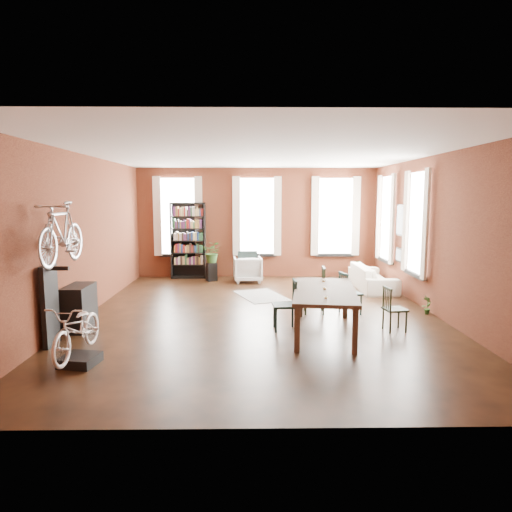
{
  "coord_description": "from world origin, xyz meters",
  "views": [
    {
      "loc": [
        -0.24,
        -8.92,
        2.37
      ],
      "look_at": [
        -0.09,
        0.6,
        1.13
      ],
      "focal_mm": 32.0,
      "sensor_mm": 36.0,
      "label": 1
    }
  ],
  "objects_px": {
    "dining_table": "(324,311)",
    "cream_sofa": "(373,273)",
    "dining_chair_a": "(285,305)",
    "console_table": "(79,307)",
    "white_armchair": "(248,268)",
    "bookshelf": "(188,241)",
    "dining_chair_b": "(314,290)",
    "bicycle_floor": "(77,305)",
    "bike_trainer": "(80,360)",
    "dining_chair_c": "(395,309)",
    "dining_chair_d": "(350,293)",
    "plant_stand": "(212,272)"
  },
  "relations": [
    {
      "from": "dining_table",
      "to": "cream_sofa",
      "type": "bearing_deg",
      "value": 71.58
    },
    {
      "from": "dining_chair_a",
      "to": "console_table",
      "type": "relative_size",
      "value": 1.13
    },
    {
      "from": "console_table",
      "to": "white_armchair",
      "type": "bearing_deg",
      "value": 56.65
    },
    {
      "from": "dining_chair_a",
      "to": "bookshelf",
      "type": "relative_size",
      "value": 0.41
    },
    {
      "from": "dining_chair_b",
      "to": "bicycle_floor",
      "type": "distance_m",
      "value": 4.71
    },
    {
      "from": "bike_trainer",
      "to": "console_table",
      "type": "distance_m",
      "value": 1.91
    },
    {
      "from": "console_table",
      "to": "bicycle_floor",
      "type": "bearing_deg",
      "value": -70.26
    },
    {
      "from": "white_armchair",
      "to": "cream_sofa",
      "type": "distance_m",
      "value": 3.4
    },
    {
      "from": "dining_chair_a",
      "to": "cream_sofa",
      "type": "height_order",
      "value": "dining_chair_a"
    },
    {
      "from": "dining_chair_c",
      "to": "cream_sofa",
      "type": "bearing_deg",
      "value": -17.15
    },
    {
      "from": "dining_chair_d",
      "to": "bike_trainer",
      "type": "height_order",
      "value": "dining_chair_d"
    },
    {
      "from": "plant_stand",
      "to": "bicycle_floor",
      "type": "relative_size",
      "value": 0.36
    },
    {
      "from": "white_armchair",
      "to": "bike_trainer",
      "type": "height_order",
      "value": "white_armchair"
    },
    {
      "from": "dining_chair_a",
      "to": "dining_chair_b",
      "type": "bearing_deg",
      "value": 147.03
    },
    {
      "from": "dining_table",
      "to": "dining_chair_b",
      "type": "height_order",
      "value": "dining_chair_b"
    },
    {
      "from": "plant_stand",
      "to": "console_table",
      "type": "bearing_deg",
      "value": -112.9
    },
    {
      "from": "dining_chair_d",
      "to": "plant_stand",
      "type": "relative_size",
      "value": 1.62
    },
    {
      "from": "bookshelf",
      "to": "cream_sofa",
      "type": "relative_size",
      "value": 1.06
    },
    {
      "from": "dining_chair_c",
      "to": "cream_sofa",
      "type": "height_order",
      "value": "cream_sofa"
    },
    {
      "from": "dining_table",
      "to": "dining_chair_d",
      "type": "height_order",
      "value": "dining_chair_d"
    },
    {
      "from": "dining_chair_c",
      "to": "console_table",
      "type": "height_order",
      "value": "console_table"
    },
    {
      "from": "dining_chair_a",
      "to": "dining_chair_c",
      "type": "xyz_separation_m",
      "value": [
        1.95,
        -0.09,
        -0.06
      ]
    },
    {
      "from": "dining_chair_b",
      "to": "bookshelf",
      "type": "height_order",
      "value": "bookshelf"
    },
    {
      "from": "dining_table",
      "to": "dining_chair_c",
      "type": "bearing_deg",
      "value": 12.95
    },
    {
      "from": "console_table",
      "to": "bicycle_floor",
      "type": "distance_m",
      "value": 1.93
    },
    {
      "from": "bicycle_floor",
      "to": "bookshelf",
      "type": "bearing_deg",
      "value": 87.94
    },
    {
      "from": "white_armchair",
      "to": "plant_stand",
      "type": "bearing_deg",
      "value": -13.19
    },
    {
      "from": "cream_sofa",
      "to": "bike_trainer",
      "type": "height_order",
      "value": "cream_sofa"
    },
    {
      "from": "console_table",
      "to": "bike_trainer",
      "type": "bearing_deg",
      "value": -70.03
    },
    {
      "from": "white_armchair",
      "to": "plant_stand",
      "type": "relative_size",
      "value": 1.49
    },
    {
      "from": "dining_chair_a",
      "to": "dining_chair_d",
      "type": "bearing_deg",
      "value": 125.37
    },
    {
      "from": "dining_table",
      "to": "bicycle_floor",
      "type": "height_order",
      "value": "bicycle_floor"
    },
    {
      "from": "dining_chair_d",
      "to": "bookshelf",
      "type": "bearing_deg",
      "value": 25.97
    },
    {
      "from": "dining_chair_d",
      "to": "dining_chair_b",
      "type": "bearing_deg",
      "value": 67.99
    },
    {
      "from": "dining_chair_a",
      "to": "bookshelf",
      "type": "bearing_deg",
      "value": -158.09
    },
    {
      "from": "bike_trainer",
      "to": "dining_chair_c",
      "type": "bearing_deg",
      "value": 17.59
    },
    {
      "from": "dining_chair_a",
      "to": "dining_chair_d",
      "type": "height_order",
      "value": "dining_chair_a"
    },
    {
      "from": "dining_table",
      "to": "plant_stand",
      "type": "bearing_deg",
      "value": 123.16
    },
    {
      "from": "bicycle_floor",
      "to": "dining_chair_d",
      "type": "bearing_deg",
      "value": 35.09
    },
    {
      "from": "cream_sofa",
      "to": "dining_table",
      "type": "bearing_deg",
      "value": 153.69
    },
    {
      "from": "dining_chair_d",
      "to": "plant_stand",
      "type": "bearing_deg",
      "value": 23.71
    },
    {
      "from": "dining_table",
      "to": "bicycle_floor",
      "type": "relative_size",
      "value": 1.56
    },
    {
      "from": "dining_chair_d",
      "to": "plant_stand",
      "type": "distance_m",
      "value": 4.83
    },
    {
      "from": "dining_chair_d",
      "to": "bike_trainer",
      "type": "distance_m",
      "value": 5.26
    },
    {
      "from": "dining_chair_a",
      "to": "cream_sofa",
      "type": "bearing_deg",
      "value": 142.15
    },
    {
      "from": "dining_chair_b",
      "to": "bicycle_floor",
      "type": "relative_size",
      "value": 0.65
    },
    {
      "from": "dining_table",
      "to": "plant_stand",
      "type": "xyz_separation_m",
      "value": [
        -2.36,
        5.01,
        -0.13
      ]
    },
    {
      "from": "dining_chair_b",
      "to": "plant_stand",
      "type": "distance_m",
      "value": 4.34
    },
    {
      "from": "dining_chair_c",
      "to": "bike_trainer",
      "type": "relative_size",
      "value": 1.67
    },
    {
      "from": "dining_table",
      "to": "dining_chair_d",
      "type": "distance_m",
      "value": 1.51
    }
  ]
}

